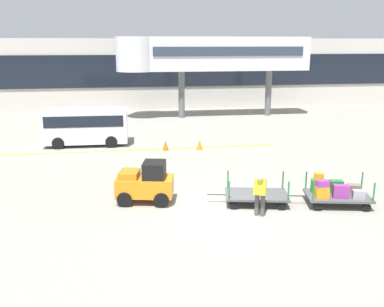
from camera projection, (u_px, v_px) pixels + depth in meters
ground_plane at (228, 209)px, 15.88m from camera, size 120.00×120.00×0.00m
apron_lead_line at (128, 150)px, 24.46m from camera, size 16.91×0.34×0.01m
terminal_building at (162, 73)px, 39.97m from camera, size 50.96×2.51×6.22m
jet_bridge at (206, 55)px, 34.22m from camera, size 15.17×3.00×6.31m
baggage_tug at (146, 183)px, 16.41m from camera, size 2.28×1.59×1.58m
baggage_cart_lead at (256, 195)px, 16.32m from camera, size 3.08×1.83×1.10m
baggage_cart_middle at (335, 192)px, 16.15m from camera, size 3.08×1.83×1.13m
baggage_handler at (260, 193)px, 15.01m from camera, size 0.54×0.55×1.56m
shuttle_van at (86, 124)px, 25.51m from camera, size 4.86×2.08×2.10m
safety_cone_near at (166, 145)px, 24.47m from camera, size 0.36×0.36×0.55m
safety_cone_far at (200, 145)px, 24.63m from camera, size 0.36×0.36×0.55m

